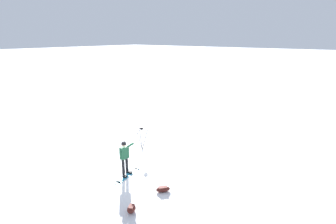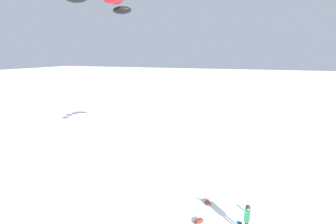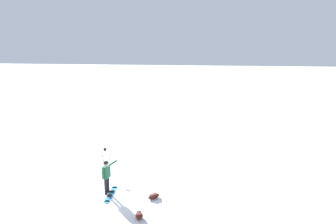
{
  "view_description": "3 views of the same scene",
  "coord_description": "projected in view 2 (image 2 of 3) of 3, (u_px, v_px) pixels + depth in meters",
  "views": [
    {
      "loc": [
        -8.5,
        7.72,
        6.61
      ],
      "look_at": [
        -3.03,
        0.6,
        3.82
      ],
      "focal_mm": 25.86,
      "sensor_mm": 36.0,
      "label": 1
    },
    {
      "loc": [
        -0.53,
        -10.47,
        9.05
      ],
      "look_at": [
        -4.59,
        0.77,
        6.12
      ],
      "focal_mm": 24.91,
      "sensor_mm": 36.0,
      "label": 2
    },
    {
      "loc": [
        -6.07,
        12.79,
        6.99
      ],
      "look_at": [
        -3.42,
        0.64,
        4.4
      ],
      "focal_mm": 30.34,
      "sensor_mm": 36.0,
      "label": 3
    }
  ],
  "objects": [
    {
      "name": "gear_bag_large",
      "position": [
        199.0,
        221.0,
        12.85
      ],
      "size": [
        0.63,
        0.66,
        0.23
      ],
      "color": "#4C1E19",
      "rests_on": "ground_plane"
    },
    {
      "name": "gear_bag_small",
      "position": [
        208.0,
        203.0,
        14.43
      ],
      "size": [
        0.49,
        0.55,
        0.28
      ],
      "color": "#4C1E19",
      "rests_on": "ground_plane"
    },
    {
      "name": "snowboarder",
      "position": [
        247.0,
        217.0,
        11.8
      ],
      "size": [
        0.7,
        0.47,
        1.78
      ],
      "color": "black",
      "rests_on": "ground_plane"
    }
  ]
}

